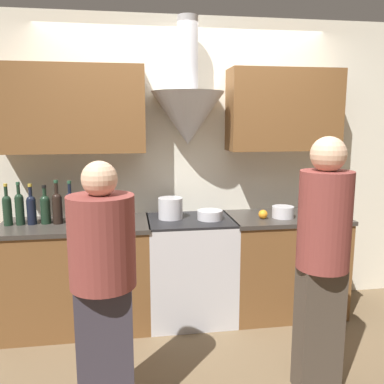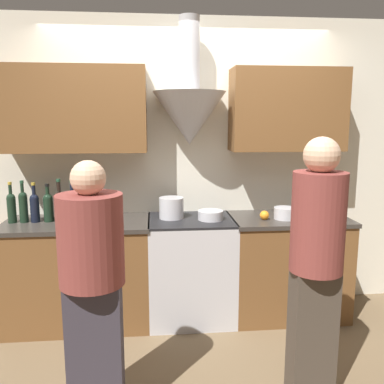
{
  "view_description": "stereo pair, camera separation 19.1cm",
  "coord_description": "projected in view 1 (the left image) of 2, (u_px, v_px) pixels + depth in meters",
  "views": [
    {
      "loc": [
        -0.5,
        -3.01,
        1.71
      ],
      "look_at": [
        0.0,
        0.21,
        1.14
      ],
      "focal_mm": 38.0,
      "sensor_mm": 36.0,
      "label": 1
    },
    {
      "loc": [
        -0.31,
        -3.03,
        1.71
      ],
      "look_at": [
        0.0,
        0.21,
        1.14
      ],
      "focal_mm": 38.0,
      "sensor_mm": 36.0,
      "label": 2
    }
  ],
  "objects": [
    {
      "name": "ground_plane",
      "position": [
        196.0,
        334.0,
        3.3
      ],
      "size": [
        12.0,
        12.0,
        0.0
      ],
      "primitive_type": "plane",
      "color": "brown"
    },
    {
      "name": "orange_fruit",
      "position": [
        263.0,
        214.0,
        3.45
      ],
      "size": [
        0.08,
        0.08,
        0.08
      ],
      "color": "orange",
      "rests_on": "counter_right"
    },
    {
      "name": "person_foreground_right",
      "position": [
        323.0,
        255.0,
        2.48
      ],
      "size": [
        0.32,
        0.32,
        1.62
      ],
      "color": "#473D33",
      "rests_on": "ground_plane"
    },
    {
      "name": "wall_back",
      "position": [
        182.0,
        148.0,
        3.6
      ],
      "size": [
        8.4,
        0.61,
        2.6
      ],
      "color": "silver",
      "rests_on": "ground_plane"
    },
    {
      "name": "wine_bottle_3",
      "position": [
        45.0,
        208.0,
        3.27
      ],
      "size": [
        0.08,
        0.08,
        0.32
      ],
      "color": "black",
      "rests_on": "counter_left"
    },
    {
      "name": "stove_range",
      "position": [
        190.0,
        268.0,
        3.52
      ],
      "size": [
        0.72,
        0.6,
        0.89
      ],
      "color": "silver",
      "rests_on": "ground_plane"
    },
    {
      "name": "person_foreground_left",
      "position": [
        104.0,
        285.0,
        2.22
      ],
      "size": [
        0.36,
        0.36,
        1.5
      ],
      "color": "#38333D",
      "rests_on": "ground_plane"
    },
    {
      "name": "wine_bottle_5",
      "position": [
        70.0,
        206.0,
        3.29
      ],
      "size": [
        0.07,
        0.07,
        0.35
      ],
      "color": "black",
      "rests_on": "counter_left"
    },
    {
      "name": "stock_pot",
      "position": [
        170.0,
        208.0,
        3.45
      ],
      "size": [
        0.21,
        0.21,
        0.18
      ],
      "color": "silver",
      "rests_on": "stove_range"
    },
    {
      "name": "saucepan",
      "position": [
        283.0,
        212.0,
        3.49
      ],
      "size": [
        0.19,
        0.19,
        0.1
      ],
      "color": "silver",
      "rests_on": "counter_right"
    },
    {
      "name": "wine_bottle_1",
      "position": [
        20.0,
        207.0,
        3.23
      ],
      "size": [
        0.07,
        0.07,
        0.35
      ],
      "color": "black",
      "rests_on": "counter_left"
    },
    {
      "name": "counter_left",
      "position": [
        77.0,
        275.0,
        3.38
      ],
      "size": [
        1.2,
        0.62,
        0.89
      ],
      "color": "brown",
      "rests_on": "ground_plane"
    },
    {
      "name": "wine_bottle_2",
      "position": [
        31.0,
        208.0,
        3.25
      ],
      "size": [
        0.07,
        0.07,
        0.33
      ],
      "color": "black",
      "rests_on": "counter_left"
    },
    {
      "name": "counter_right",
      "position": [
        284.0,
        263.0,
        3.65
      ],
      "size": [
        1.01,
        0.62,
        0.89
      ],
      "color": "brown",
      "rests_on": "ground_plane"
    },
    {
      "name": "mixing_bowl",
      "position": [
        210.0,
        215.0,
        3.43
      ],
      "size": [
        0.21,
        0.21,
        0.08
      ],
      "color": "silver",
      "rests_on": "stove_range"
    },
    {
      "name": "wine_bottle_0",
      "position": [
        7.0,
        208.0,
        3.21
      ],
      "size": [
        0.07,
        0.07,
        0.34
      ],
      "color": "black",
      "rests_on": "counter_left"
    },
    {
      "name": "wine_bottle_4",
      "position": [
        57.0,
        206.0,
        3.27
      ],
      "size": [
        0.08,
        0.08,
        0.36
      ],
      "color": "black",
      "rests_on": "counter_left"
    }
  ]
}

